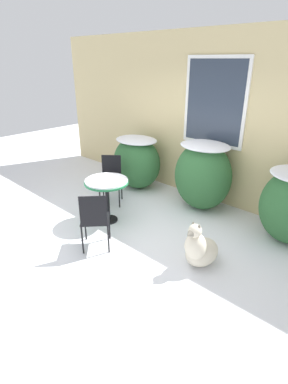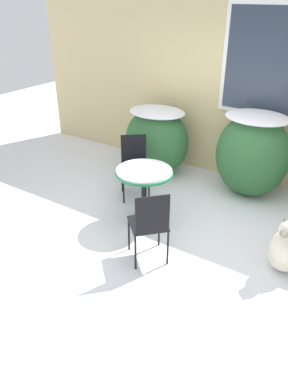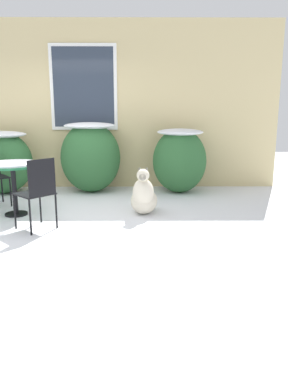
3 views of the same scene
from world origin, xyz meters
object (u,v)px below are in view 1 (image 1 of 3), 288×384
Objects in this scene: patio_table at (107,186)px; patio_chair_near_table at (111,177)px; patio_chair_far_side at (95,218)px; dog at (200,249)px.

patio_table is 0.83× the size of patio_chair_near_table.
patio_chair_far_side is at bearing -89.26° from patio_chair_near_table.
patio_chair_near_table is 1.65m from patio_chair_far_side.
patio_chair_far_side is (0.53, -0.69, -0.14)m from patio_table.
patio_chair_far_side is 1.28× the size of dog.
patio_table is 0.83× the size of patio_chair_far_side.
patio_chair_far_side is at bearing -52.62° from patio_table.
patio_chair_far_side reaches higher than patio_table.
patio_chair_near_table is 1.00× the size of patio_chair_far_side.
dog is (1.87, 0.02, -0.40)m from patio_table.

